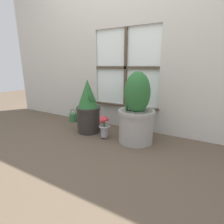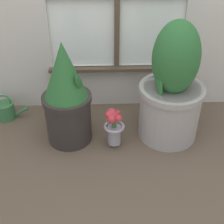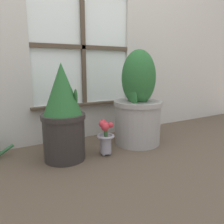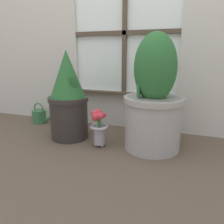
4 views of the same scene
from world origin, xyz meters
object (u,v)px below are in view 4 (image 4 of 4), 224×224
Objects in this scene: watering_can at (39,116)px; potted_plant_left at (68,98)px; potted_plant_right at (153,102)px; flower_vase at (99,127)px.

potted_plant_left is at bearing -26.76° from watering_can.
potted_plant_left is 0.86× the size of potted_plant_right.
flower_vase is (0.29, -0.08, -0.18)m from potted_plant_left.
flower_vase is at bearing -164.32° from potted_plant_right.
potted_plant_left is 2.92× the size of watering_can.
watering_can is (-1.15, 0.22, -0.28)m from potted_plant_right.
potted_plant_right reaches higher than potted_plant_left.
potted_plant_right is 0.43m from flower_vase.
watering_can is at bearing 153.24° from potted_plant_left.
potted_plant_right is 2.89× the size of flower_vase.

